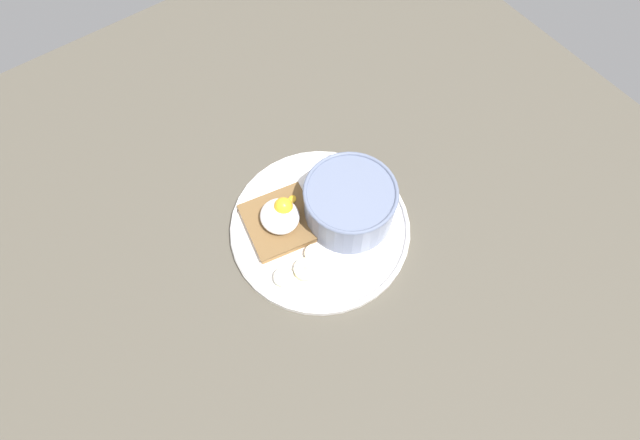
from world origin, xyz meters
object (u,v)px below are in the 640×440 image
object	(u,v)px
toast_slice	(281,222)
banana_slice_front	(305,270)
poached_egg	(281,214)
oatmeal_bowl	(350,203)
banana_slice_left	(284,278)
banana_slice_back	(314,254)

from	to	relation	value
toast_slice	banana_slice_front	distance (cm)	8.57
banana_slice_front	poached_egg	bearing A→B (deg)	169.16
toast_slice	banana_slice_front	bearing A→B (deg)	-9.30
oatmeal_bowl	banana_slice_left	distance (cm)	14.57
poached_egg	banana_slice_back	distance (cm)	7.67
oatmeal_bowl	banana_slice_front	world-z (taller)	oatmeal_bowl
banana_slice_front	oatmeal_bowl	bearing A→B (deg)	109.62
poached_egg	banana_slice_back	size ratio (longest dim) A/B	2.22
toast_slice	poached_egg	size ratio (longest dim) A/B	1.66
banana_slice_left	banana_slice_back	distance (cm)	5.71
toast_slice	banana_slice_left	xyz separation A→B (cm)	(7.73, -4.59, -0.04)
oatmeal_bowl	poached_egg	distance (cm)	10.30
poached_egg	banana_slice_front	size ratio (longest dim) A/B	1.55
poached_egg	banana_slice_back	bearing A→B (deg)	6.52
oatmeal_bowl	banana_slice_front	bearing A→B (deg)	-70.38
toast_slice	poached_egg	xyz separation A→B (cm)	(-0.14, 0.26, 1.97)
poached_egg	banana_slice_left	bearing A→B (deg)	-31.64
banana_slice_front	banana_slice_back	xyz separation A→B (cm)	(-1.29, 2.48, -0.03)
oatmeal_bowl	toast_slice	bearing A→B (deg)	-116.25
toast_slice	banana_slice_back	world-z (taller)	toast_slice
oatmeal_bowl	banana_slice_front	xyz separation A→B (cm)	(3.83, -10.75, -2.95)
banana_slice_left	oatmeal_bowl	bearing A→B (deg)	102.56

